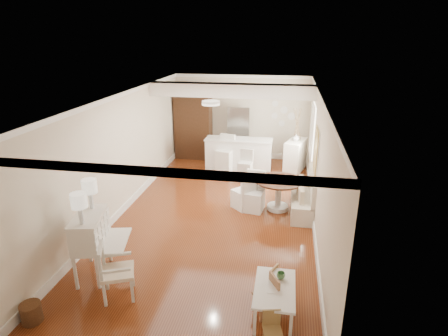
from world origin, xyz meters
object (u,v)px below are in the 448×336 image
(slip_chair_far, at_px, (243,190))
(breakfast_counter, at_px, (239,155))
(wicker_basket, at_px, (31,313))
(bar_stool_right, at_px, (245,166))
(kids_chair_b, at_px, (267,279))
(kids_chair_c, at_px, (273,330))
(slip_chair_near, at_px, (254,192))
(kids_chair_a, at_px, (266,296))
(fridge, at_px, (249,135))
(gustavian_armchair, at_px, (118,271))
(bar_stool_left, at_px, (225,155))
(sideboard, at_px, (295,156))
(dining_table, at_px, (278,195))
(secretary_bureau, at_px, (92,245))
(kids_table, at_px, (274,301))
(pantry_cabinet, at_px, (193,125))

(slip_chair_far, height_order, breakfast_counter, breakfast_counter)
(wicker_basket, xyz_separation_m, bar_stool_right, (2.46, 6.18, 0.31))
(kids_chair_b, bearing_deg, slip_chair_far, -141.65)
(wicker_basket, height_order, kids_chair_c, kids_chair_c)
(slip_chair_near, bearing_deg, bar_stool_right, 111.33)
(kids_chair_b, height_order, bar_stool_right, bar_stool_right)
(kids_chair_a, distance_m, fridge, 7.42)
(gustavian_armchair, xyz_separation_m, slip_chair_near, (1.85, 3.53, 0.01))
(kids_chair_b, height_order, fridge, fridge)
(bar_stool_left, bearing_deg, kids_chair_c, -59.80)
(kids_chair_a, height_order, sideboard, sideboard)
(kids_chair_a, relative_size, bar_stool_right, 0.71)
(kids_chair_c, bearing_deg, breakfast_counter, 88.55)
(kids_chair_a, height_order, slip_chair_near, slip_chair_near)
(wicker_basket, relative_size, slip_chair_far, 0.33)
(gustavian_armchair, xyz_separation_m, slip_chair_far, (1.59, 3.62, -0.01))
(kids_chair_c, relative_size, breakfast_counter, 0.25)
(wicker_basket, bearing_deg, sideboard, 61.96)
(gustavian_armchair, height_order, dining_table, gustavian_armchair)
(slip_chair_far, xyz_separation_m, breakfast_counter, (-0.48, 2.62, 0.05))
(kids_chair_a, bearing_deg, slip_chair_far, 163.39)
(secretary_bureau, xyz_separation_m, bar_stool_left, (1.42, 5.50, 0.01))
(kids_chair_c, distance_m, fridge, 8.03)
(kids_chair_a, distance_m, breakfast_counter, 6.40)
(wicker_basket, bearing_deg, slip_chair_near, 56.15)
(slip_chair_near, distance_m, breakfast_counter, 2.81)
(slip_chair_far, distance_m, sideboard, 3.15)
(kids_table, distance_m, kids_chair_c, 0.60)
(kids_chair_b, relative_size, breakfast_counter, 0.27)
(kids_chair_a, xyz_separation_m, slip_chair_far, (-0.79, 3.65, 0.13))
(sideboard, bearing_deg, kids_table, -76.74)
(kids_chair_b, distance_m, slip_chair_far, 3.24)
(wicker_basket, distance_m, pantry_cabinet, 8.17)
(kids_table, bearing_deg, pantry_cabinet, 112.91)
(breakfast_counter, relative_size, bar_stool_left, 1.73)
(secretary_bureau, bearing_deg, pantry_cabinet, 76.07)
(fridge, bearing_deg, kids_chair_b, -81.08)
(slip_chair_near, xyz_separation_m, sideboard, (0.99, 2.98, 0.01))
(gustavian_armchair, xyz_separation_m, kids_chair_a, (2.38, -0.03, -0.14))
(wicker_basket, height_order, bar_stool_right, bar_stool_right)
(fridge, bearing_deg, sideboard, -26.92)
(bar_stool_left, bearing_deg, gustavian_armchair, -81.95)
(slip_chair_near, distance_m, slip_chair_far, 0.28)
(secretary_bureau, relative_size, gustavian_armchair, 1.24)
(slip_chair_far, distance_m, bar_stool_right, 1.78)
(slip_chair_near, bearing_deg, sideboard, 79.99)
(kids_chair_a, height_order, kids_chair_b, kids_chair_a)
(kids_table, distance_m, breakfast_counter, 6.43)
(bar_stool_right, distance_m, sideboard, 1.81)
(breakfast_counter, distance_m, pantry_cabinet, 2.11)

